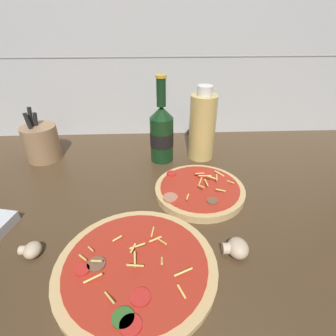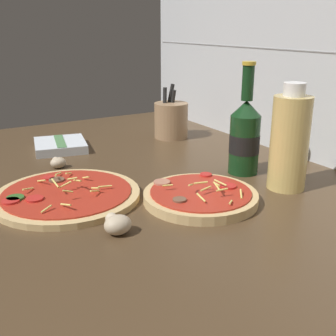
% 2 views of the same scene
% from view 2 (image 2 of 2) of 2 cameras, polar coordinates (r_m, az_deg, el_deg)
% --- Properties ---
extents(counter_slab, '(1.60, 0.90, 0.03)m').
position_cam_2_polar(counter_slab, '(0.87, -0.58, -4.78)').
color(counter_slab, '#4C3823').
rests_on(counter_slab, ground).
extents(tile_backsplash, '(1.60, 0.01, 0.60)m').
position_cam_2_polar(tile_backsplash, '(1.10, 21.03, 14.40)').
color(tile_backsplash, silver).
rests_on(tile_backsplash, ground).
extents(pizza_near, '(0.30, 0.30, 0.04)m').
position_cam_2_polar(pizza_near, '(0.89, -13.56, -3.56)').
color(pizza_near, tan).
rests_on(pizza_near, counter_slab).
extents(pizza_far, '(0.23, 0.23, 0.04)m').
position_cam_2_polar(pizza_far, '(0.85, 4.41, -3.81)').
color(pizza_far, tan).
rests_on(pizza_far, counter_slab).
extents(beer_bottle, '(0.07, 0.07, 0.26)m').
position_cam_2_polar(beer_bottle, '(1.00, 10.35, 4.34)').
color(beer_bottle, '#143819').
rests_on(beer_bottle, counter_slab).
extents(oil_bottle, '(0.08, 0.08, 0.23)m').
position_cam_2_polar(oil_bottle, '(0.92, 16.13, 3.47)').
color(oil_bottle, '#D6B766').
rests_on(oil_bottle, counter_slab).
extents(mushroom_left, '(0.05, 0.05, 0.03)m').
position_cam_2_polar(mushroom_left, '(0.72, -6.89, -7.56)').
color(mushroom_left, beige).
rests_on(mushroom_left, counter_slab).
extents(mushroom_right, '(0.04, 0.04, 0.03)m').
position_cam_2_polar(mushroom_right, '(1.08, -14.68, 0.73)').
color(mushroom_right, beige).
rests_on(mushroom_right, counter_slab).
extents(utensil_crock, '(0.10, 0.10, 0.17)m').
position_cam_2_polar(utensil_crock, '(1.32, 0.41, 6.55)').
color(utensil_crock, '#9E7A56').
rests_on(utensil_crock, counter_slab).
extents(dish_towel, '(0.18, 0.17, 0.03)m').
position_cam_2_polar(dish_towel, '(1.24, -14.38, 2.99)').
color(dish_towel, silver).
rests_on(dish_towel, counter_slab).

